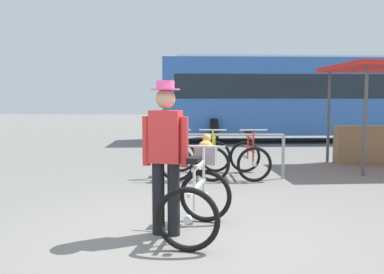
{
  "coord_description": "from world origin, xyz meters",
  "views": [
    {
      "loc": [
        0.39,
        -4.23,
        1.51
      ],
      "look_at": [
        0.12,
        1.38,
        1.0
      ],
      "focal_mm": 37.7,
      "sensor_mm": 36.0,
      "label": 1
    }
  ],
  "objects_px": {
    "bus_distant": "(297,95)",
    "featured_bicycle": "(200,190)",
    "racked_bike_red": "(249,158)",
    "person_with_featured_bike": "(166,151)",
    "racked_bike_lime": "(179,158)",
    "racked_bike_yellow": "(214,158)"
  },
  "relations": [
    {
      "from": "bus_distant",
      "to": "featured_bicycle",
      "type": "bearing_deg",
      "value": -107.24
    },
    {
      "from": "racked_bike_red",
      "to": "bus_distant",
      "type": "height_order",
      "value": "bus_distant"
    },
    {
      "from": "racked_bike_yellow",
      "to": "bus_distant",
      "type": "xyz_separation_m",
      "value": [
        3.16,
        7.37,
        1.37
      ]
    },
    {
      "from": "racked_bike_lime",
      "to": "racked_bike_yellow",
      "type": "bearing_deg",
      "value": 1.07
    },
    {
      "from": "racked_bike_lime",
      "to": "person_with_featured_bike",
      "type": "distance_m",
      "value": 3.56
    },
    {
      "from": "person_with_featured_bike",
      "to": "racked_bike_lime",
      "type": "bearing_deg",
      "value": 92.26
    },
    {
      "from": "racked_bike_lime",
      "to": "person_with_featured_bike",
      "type": "xyz_separation_m",
      "value": [
        0.14,
        -3.51,
        0.58
      ]
    },
    {
      "from": "person_with_featured_bike",
      "to": "bus_distant",
      "type": "height_order",
      "value": "bus_distant"
    },
    {
      "from": "racked_bike_yellow",
      "to": "person_with_featured_bike",
      "type": "height_order",
      "value": "person_with_featured_bike"
    },
    {
      "from": "racked_bike_yellow",
      "to": "racked_bike_red",
      "type": "relative_size",
      "value": 1.0
    },
    {
      "from": "racked_bike_yellow",
      "to": "person_with_featured_bike",
      "type": "bearing_deg",
      "value": -99.05
    },
    {
      "from": "racked_bike_yellow",
      "to": "bus_distant",
      "type": "distance_m",
      "value": 8.13
    },
    {
      "from": "racked_bike_lime",
      "to": "racked_bike_red",
      "type": "bearing_deg",
      "value": 1.07
    },
    {
      "from": "racked_bike_red",
      "to": "featured_bicycle",
      "type": "distance_m",
      "value": 3.53
    },
    {
      "from": "racked_bike_lime",
      "to": "racked_bike_red",
      "type": "relative_size",
      "value": 0.99
    },
    {
      "from": "racked_bike_lime",
      "to": "bus_distant",
      "type": "height_order",
      "value": "bus_distant"
    },
    {
      "from": "racked_bike_yellow",
      "to": "racked_bike_lime",
      "type": "bearing_deg",
      "value": -178.93
    },
    {
      "from": "racked_bike_red",
      "to": "bus_distant",
      "type": "bearing_deg",
      "value": 71.54
    },
    {
      "from": "racked_bike_lime",
      "to": "bus_distant",
      "type": "distance_m",
      "value": 8.44
    },
    {
      "from": "featured_bicycle",
      "to": "person_with_featured_bike",
      "type": "xyz_separation_m",
      "value": [
        -0.37,
        -0.12,
        0.46
      ]
    },
    {
      "from": "racked_bike_lime",
      "to": "person_with_featured_bike",
      "type": "bearing_deg",
      "value": -87.74
    },
    {
      "from": "featured_bicycle",
      "to": "person_with_featured_bike",
      "type": "relative_size",
      "value": 0.72
    }
  ]
}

